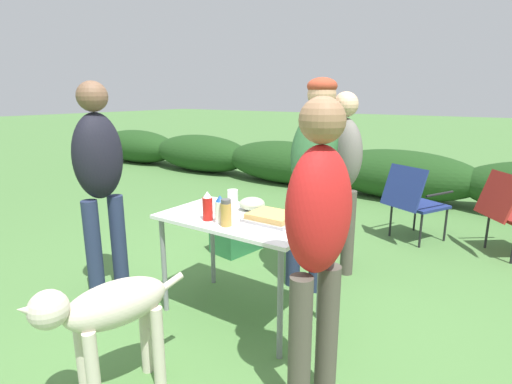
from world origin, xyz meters
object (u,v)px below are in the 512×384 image
(mixing_bowl, at_px, (252,204))
(camp_chair_green_behind_table, at_px, (413,199))
(ketchup_bottle, at_px, (208,206))
(cooler_box, at_px, (237,234))
(standing_person_in_dark_puffer, at_px, (318,234))
(dog, at_px, (108,313))
(folding_table, at_px, (240,228))
(spice_jar, at_px, (226,213))
(plate_stack, at_px, (225,210))
(paper_cup_stack, at_px, (233,197))
(mayo_bottle, at_px, (220,210))
(standing_person_in_navy_coat, at_px, (314,159))
(standing_person_with_beanie, at_px, (99,172))
(standing_person_in_gray_fleece, at_px, (342,167))
(food_tray, at_px, (272,217))

(mixing_bowl, height_order, camp_chair_green_behind_table, same)
(ketchup_bottle, xyz_separation_m, cooler_box, (-0.62, 1.14, -0.66))
(standing_person_in_dark_puffer, height_order, cooler_box, standing_person_in_dark_puffer)
(dog, xyz_separation_m, camp_chair_green_behind_table, (0.69, 3.30, -0.02))
(folding_table, bearing_deg, spice_jar, -78.78)
(folding_table, xyz_separation_m, plate_stack, (-0.17, 0.05, 0.09))
(plate_stack, relative_size, standing_person_in_dark_puffer, 0.13)
(dog, height_order, camp_chair_green_behind_table, camp_chair_green_behind_table)
(plate_stack, bearing_deg, spice_jar, -49.32)
(plate_stack, bearing_deg, cooler_box, 122.60)
(mixing_bowl, relative_size, spice_jar, 1.08)
(paper_cup_stack, distance_m, mayo_bottle, 0.46)
(spice_jar, bearing_deg, standing_person_in_navy_coat, 81.98)
(plate_stack, bearing_deg, standing_person_in_dark_puffer, -28.88)
(plate_stack, height_order, standing_person_with_beanie, standing_person_with_beanie)
(folding_table, xyz_separation_m, cooler_box, (-0.76, 0.97, -0.49))
(plate_stack, height_order, dog, plate_stack)
(ketchup_bottle, distance_m, standing_person_in_dark_puffer, 1.02)
(spice_jar, bearing_deg, camp_chair_green_behind_table, 76.58)
(ketchup_bottle, height_order, cooler_box, ketchup_bottle)
(paper_cup_stack, height_order, standing_person_in_navy_coat, standing_person_in_navy_coat)
(folding_table, distance_m, ketchup_bottle, 0.28)
(ketchup_bottle, bearing_deg, paper_cup_stack, 104.25)
(ketchup_bottle, relative_size, standing_person_in_dark_puffer, 0.13)
(folding_table, distance_m, standing_person_in_navy_coat, 0.87)
(standing_person_in_gray_fleece, height_order, dog, standing_person_in_gray_fleece)
(dog, height_order, cooler_box, dog)
(dog, distance_m, cooler_box, 2.14)
(ketchup_bottle, bearing_deg, mixing_bowl, 73.91)
(mayo_bottle, bearing_deg, standing_person_with_beanie, -170.24)
(folding_table, bearing_deg, camp_chair_green_behind_table, 74.48)
(ketchup_bottle, bearing_deg, standing_person_in_gray_fleece, 71.93)
(food_tray, height_order, standing_person_with_beanie, standing_person_with_beanie)
(food_tray, height_order, dog, food_tray)
(standing_person_in_gray_fleece, bearing_deg, dog, -85.12)
(food_tray, distance_m, dog, 1.15)
(ketchup_bottle, distance_m, standing_person_with_beanie, 0.94)
(mixing_bowl, xyz_separation_m, cooler_box, (-0.73, 0.78, -0.62))
(folding_table, height_order, cooler_box, folding_table)
(food_tray, relative_size, spice_jar, 1.88)
(food_tray, relative_size, standing_person_in_navy_coat, 0.20)
(standing_person_in_gray_fleece, distance_m, dog, 2.21)
(folding_table, distance_m, mixing_bowl, 0.23)
(ketchup_bottle, relative_size, standing_person_with_beanie, 0.12)
(spice_jar, bearing_deg, mayo_bottle, 158.17)
(folding_table, distance_m, camp_chair_green_behind_table, 2.36)
(standing_person_with_beanie, bearing_deg, ketchup_bottle, -70.04)
(mayo_bottle, bearing_deg, food_tray, 40.04)
(spice_jar, distance_m, standing_person_in_dark_puffer, 0.85)
(plate_stack, distance_m, ketchup_bottle, 0.24)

